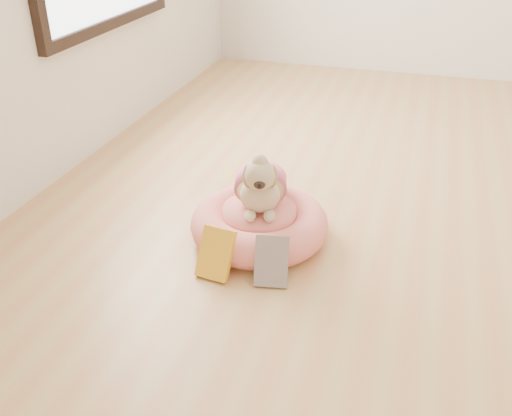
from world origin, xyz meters
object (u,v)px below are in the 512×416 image
(dog, at_px, (260,174))
(book_white, at_px, (272,261))
(pet_bed, at_px, (259,224))
(book_yellow, at_px, (216,254))

(dog, distance_m, book_white, 0.40)
(pet_bed, bearing_deg, dog, 99.69)
(dog, relative_size, book_yellow, 1.93)
(dog, bearing_deg, book_yellow, -119.57)
(dog, xyz_separation_m, book_white, (0.14, -0.31, -0.21))
(dog, bearing_deg, book_white, -81.48)
(book_yellow, bearing_deg, book_white, 12.40)
(book_white, bearing_deg, pet_bed, 104.33)
(pet_bed, relative_size, dog, 1.51)
(pet_bed, height_order, dog, dog)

